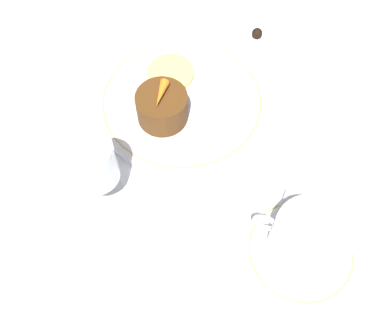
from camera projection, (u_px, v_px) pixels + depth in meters
ground_plane at (165, 127)px, 0.70m from camera, size 3.00×3.00×0.00m
dinner_plate at (182, 102)px, 0.72m from camera, size 0.27×0.27×0.01m
saucer at (300, 251)px, 0.60m from camera, size 0.15×0.15×0.01m
coffee_cup at (309, 240)px, 0.56m from camera, size 0.12×0.10×0.07m
spoon at (272, 236)px, 0.60m from camera, size 0.02×0.12×0.00m
wine_glass at (93, 165)px, 0.58m from camera, size 0.06×0.06×0.12m
fork at (300, 158)px, 0.67m from camera, size 0.02×0.19×0.01m
dessert_cake at (162, 107)px, 0.67m from camera, size 0.08×0.08×0.05m
carrot_garnish at (161, 94)px, 0.64m from camera, size 0.02×0.05×0.01m
pineapple_slice at (170, 73)px, 0.73m from camera, size 0.08×0.08×0.01m
chocolate_truffle at (257, 33)px, 0.79m from camera, size 0.02×0.02×0.02m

